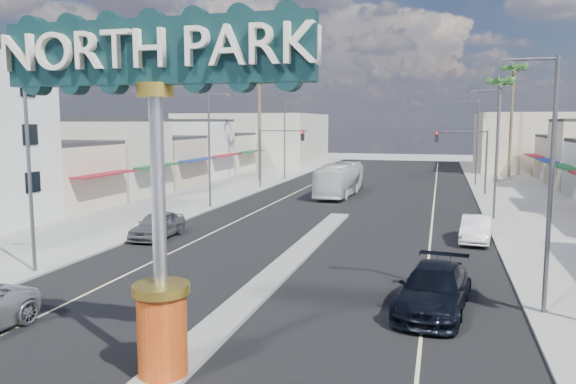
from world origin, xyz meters
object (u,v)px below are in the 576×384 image
Objects in this scene: gateway_sign at (157,157)px; palm_left_far at (259,79)px; streetlight_r_far at (476,138)px; streetlight_r_near at (546,173)px; streetlight_l_near at (32,161)px; streetlight_l_mid at (211,144)px; car_parked_left at (157,225)px; city_bus at (340,180)px; car_parked_right at (476,229)px; traffic_signal_right at (466,149)px; streetlight_r_mid at (494,147)px; suv_right at (434,289)px; streetlight_l_far at (286,137)px; palm_right_far at (514,75)px; traffic_signal_left at (277,147)px; palm_right_mid at (500,87)px.

gateway_sign is 0.70× the size of palm_left_far.
streetlight_r_far is 0.69× the size of palm_left_far.
streetlight_r_near is 1.00× the size of streetlight_r_far.
gateway_sign is 1.02× the size of streetlight_r_near.
streetlight_l_mid is at bearing 90.00° from streetlight_l_near.
city_bus is (7.00, 21.73, 0.69)m from car_parked_left.
palm_left_far is at bearing 134.26° from car_parked_right.
traffic_signal_right is 31.55m from car_parked_left.
traffic_signal_right is at bearing 35.50° from streetlight_l_mid.
streetlight_r_mid and streetlight_r_far have the same top height.
streetlight_r_near is 1.59× the size of suv_right.
car_parked_left is at bearing 80.37° from streetlight_l_near.
palm_left_far is (-23.43, 20.00, 6.43)m from streetlight_r_mid.
streetlight_l_far is 35.77m from car_parked_right.
gateway_sign is at bearing -104.03° from palm_right_far.
city_bus is (-2.00, 38.20, -4.45)m from gateway_sign.
streetlight_r_mid reaches higher than city_bus.
gateway_sign is 0.65× the size of palm_right_far.
gateway_sign is at bearing -77.67° from traffic_signal_left.
palm_right_mid is 44.62m from car_parked_left.
palm_left_far is at bearing -156.80° from palm_right_far.
palm_right_mid is at bearing -108.43° from palm_right_far.
streetlight_l_mid and streetlight_r_near have the same top height.
gateway_sign is 2.03× the size of car_parked_right.
palm_right_mid is (2.57, 26.00, 5.54)m from streetlight_r_mid.
streetlight_r_near is at bearing -77.51° from car_parked_right.
streetlight_l_far is at bearing 119.56° from suv_right.
streetlight_r_mid is at bearing 69.58° from gateway_sign.
gateway_sign is 22.80m from car_parked_right.
palm_left_far is (-23.43, 40.00, 6.43)m from streetlight_r_near.
palm_right_far is (15.00, 60.02, 6.46)m from gateway_sign.
palm_right_mid is 2.63× the size of car_parked_left.
streetlight_l_mid is 13.69m from city_bus.
traffic_signal_left is at bearing 88.90° from car_parked_left.
palm_right_far is 3.06× the size of car_parked_left.
traffic_signal_right is 0.67× the size of streetlight_r_far.
palm_right_far is (5.82, 18.01, 8.11)m from traffic_signal_right.
suv_right is (-6.16, -46.54, -9.78)m from palm_right_mid.
streetlight_r_near is 0.64× the size of palm_right_far.
traffic_signal_right is at bearing -107.63° from palm_right_mid.
streetlight_r_near is at bearing -90.00° from streetlight_r_far.
streetlight_l_mid is at bearing 95.56° from car_parked_left.
palm_left_far is (-3.82, 6.01, 7.22)m from traffic_signal_left.
streetlight_l_near is 1.00× the size of streetlight_r_far.
traffic_signal_left is 1.00× the size of traffic_signal_right.
city_bus is (-11.18, -3.82, -2.80)m from traffic_signal_right.
streetlight_l_near is 9.58m from car_parked_left.
traffic_signal_right is at bearing 53.05° from car_parked_left.
car_parked_left is at bearing 118.66° from gateway_sign.
traffic_signal_left is 0.67× the size of streetlight_r_far.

